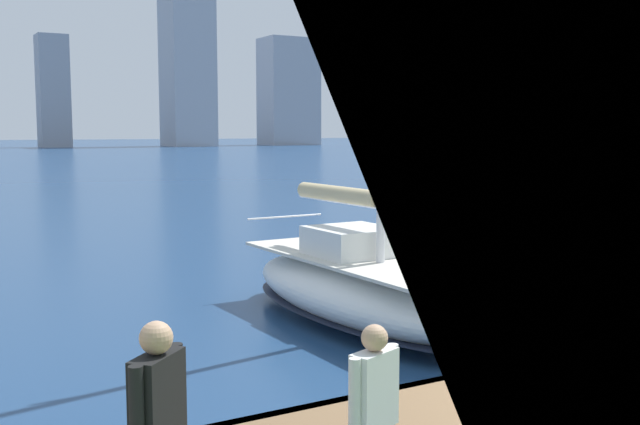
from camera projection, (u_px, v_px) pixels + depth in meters
dock_pier at (562, 401)px, 8.82m from camera, size 28.00×2.80×0.60m
city_skyline at (26, 63)px, 154.95m from camera, size 171.50×17.95×48.94m
sailboat_teal at (572, 256)px, 18.12m from camera, size 3.47×8.81×10.54m
sailboat_tan at (363, 285)px, 14.42m from camera, size 2.71×7.10×12.47m
person_white_shirt at (374, 403)px, 5.95m from camera, size 0.56×0.31×1.61m
person_black_shirt at (158, 419)px, 5.33m from camera, size 0.51×0.47×1.79m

